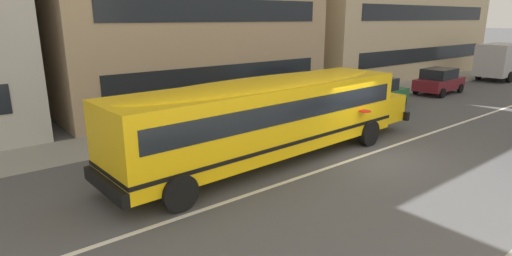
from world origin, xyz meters
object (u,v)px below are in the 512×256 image
parked_car_green_by_entrance (376,93)px  school_bus (273,112)px  box_truck (503,60)px  parked_car_maroon_by_lamppost (439,81)px

parked_car_green_by_entrance → school_bus: bearing=-166.3°
school_bus → box_truck: school_bus is taller
school_bus → box_truck: bearing=3.9°
parked_car_maroon_by_lamppost → school_bus: bearing=-173.1°
parked_car_green_by_entrance → box_truck: size_ratio=0.65×
parked_car_maroon_by_lamppost → parked_car_green_by_entrance: 6.93m
school_bus → parked_car_maroon_by_lamppost: (16.72, 2.79, -0.86)m
school_bus → parked_car_green_by_entrance: school_bus is taller
school_bus → parked_car_maroon_by_lamppost: 16.97m
parked_car_maroon_by_lamppost → box_truck: size_ratio=0.65×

